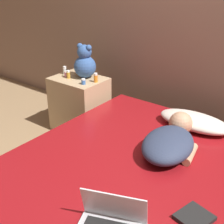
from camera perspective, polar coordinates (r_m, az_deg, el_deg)
ground_plane at (r=2.45m, az=4.42°, el=-17.14°), size 12.00×12.00×0.00m
wall_back at (r=2.97m, az=19.41°, el=17.16°), size 8.00×0.06×2.60m
bed at (r=2.32m, az=4.59°, el=-13.45°), size 1.71×1.95×0.41m
nightstand at (r=3.37m, az=-5.94°, el=1.40°), size 0.54×0.42×0.59m
pillow at (r=2.70m, az=14.81°, el=-1.66°), size 0.61×0.30×0.12m
person_lying at (r=2.32m, az=10.71°, el=-5.15°), size 0.45×0.72×0.19m
laptop at (r=1.69m, az=-0.09°, el=-19.54°), size 0.41×0.32×0.22m
teddy_bear at (r=3.23m, az=-4.99°, el=8.89°), size 0.23×0.23×0.35m
bottle_blue at (r=3.07m, az=-5.25°, el=5.56°), size 0.04×0.04×0.06m
bottle_white at (r=3.39m, az=-8.64°, el=7.53°), size 0.04×0.04×0.09m
bottle_amber at (r=3.26m, az=-7.98°, el=6.82°), size 0.04×0.04×0.08m
bottle_orange at (r=3.12m, az=-2.99°, el=6.28°), size 0.04×0.04×0.09m
bottle_pink at (r=3.31m, az=-8.42°, el=6.90°), size 0.04×0.04×0.06m
book at (r=1.83m, az=14.82°, el=-18.13°), size 0.20×0.21×0.02m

